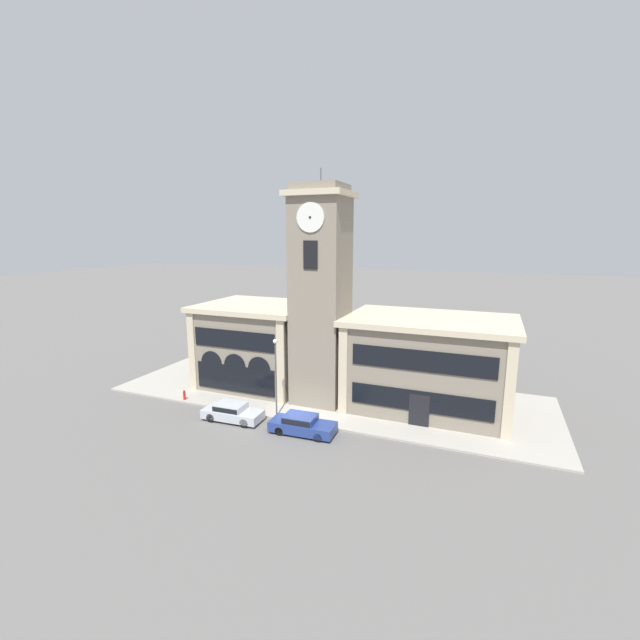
{
  "coord_description": "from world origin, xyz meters",
  "views": [
    {
      "loc": [
        13.16,
        -27.87,
        14.25
      ],
      "look_at": [
        0.78,
        2.83,
        7.67
      ],
      "focal_mm": 24.0,
      "sensor_mm": 36.0,
      "label": 1
    }
  ],
  "objects": [
    {
      "name": "town_hall_right_wing",
      "position": [
        8.8,
        6.92,
        3.88
      ],
      "size": [
        13.51,
        8.95,
        7.7
      ],
      "color": "gray",
      "rests_on": "ground_plane"
    },
    {
      "name": "town_hall_left_wing",
      "position": [
        -7.3,
        6.92,
        3.96
      ],
      "size": [
        10.51,
        8.95,
        7.86
      ],
      "color": "gray",
      "rests_on": "ground_plane"
    },
    {
      "name": "clock_tower",
      "position": [
        -0.0,
        4.92,
        9.19
      ],
      "size": [
        4.9,
        4.9,
        19.47
      ],
      "color": "gray",
      "rests_on": "ground_plane"
    },
    {
      "name": "ground_plane",
      "position": [
        0.0,
        0.0,
        0.0
      ],
      "size": [
        300.0,
        300.0,
        0.0
      ],
      "primitive_type": "plane",
      "color": "#605E5B"
    },
    {
      "name": "parked_car_near",
      "position": [
        -4.94,
        -1.39,
        0.72
      ],
      "size": [
        4.79,
        2.07,
        1.37
      ],
      "rotation": [
        0.0,
        0.0,
        0.04
      ],
      "color": "#B2B7C1",
      "rests_on": "ground_plane"
    },
    {
      "name": "parked_car_mid",
      "position": [
        1.05,
        -1.39,
        0.73
      ],
      "size": [
        4.89,
        2.09,
        1.39
      ],
      "rotation": [
        0.0,
        0.0,
        0.04
      ],
      "color": "navy",
      "rests_on": "ground_plane"
    },
    {
      "name": "street_lamp",
      "position": [
        -1.91,
        0.3,
        4.23
      ],
      "size": [
        0.36,
        0.36,
        6.3
      ],
      "color": "#4C4C51",
      "rests_on": "sidewalk_kerb"
    },
    {
      "name": "sidewalk_kerb",
      "position": [
        0.0,
        6.54,
        0.07
      ],
      "size": [
        38.41,
        13.07,
        0.15
      ],
      "color": "#A39E93",
      "rests_on": "ground_plane"
    },
    {
      "name": "fire_hydrant",
      "position": [
        -11.0,
        0.39,
        0.57
      ],
      "size": [
        0.22,
        0.22,
        0.87
      ],
      "color": "red",
      "rests_on": "sidewalk_kerb"
    }
  ]
}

